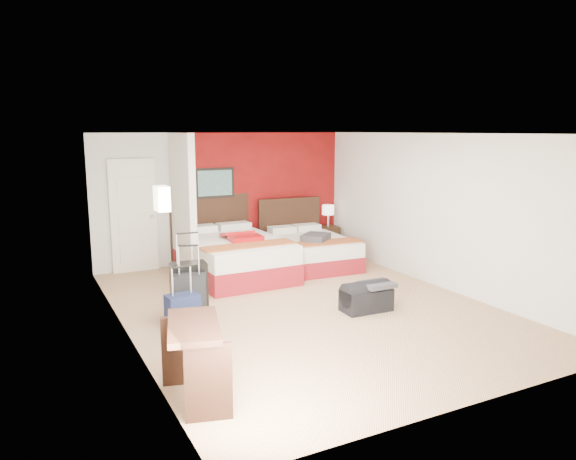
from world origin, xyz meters
TOP-DOWN VIEW (x-y plane):
  - ground at (0.00, 0.00)m, footprint 6.50×6.50m
  - room_walls at (-1.40, 1.42)m, footprint 5.02×6.52m
  - red_accent_panel at (0.75, 3.23)m, footprint 3.50×0.04m
  - partition_wall at (-1.00, 2.61)m, footprint 0.12×1.20m
  - entry_door at (-1.75, 3.20)m, footprint 0.82×0.06m
  - bed_left at (-0.26, 2.07)m, footprint 1.60×2.26m
  - bed_right at (1.33, 2.08)m, footprint 1.38×1.89m
  - red_suitcase_open at (-0.16, 1.97)m, footprint 0.59×0.79m
  - jacket_bundle at (1.23, 1.78)m, footprint 0.67×0.66m
  - nightstand at (2.19, 2.94)m, footprint 0.44×0.44m
  - table_lamp at (2.19, 2.94)m, footprint 0.30×0.30m
  - suitcase_black at (-1.59, 0.38)m, footprint 0.51×0.35m
  - suitcase_charcoal at (-1.66, 0.11)m, footprint 0.50×0.40m
  - suitcase_navy at (-1.92, -0.42)m, footprint 0.42×0.28m
  - duffel_bag at (0.72, -0.56)m, footprint 0.72×0.40m
  - jacket_draped at (0.87, -0.61)m, footprint 0.46×0.39m
  - desk at (-2.26, -1.99)m, footprint 0.70×1.03m

SIDE VIEW (x-z plane):
  - ground at x=0.00m, z-range 0.00..0.00m
  - duffel_bag at x=0.72m, z-range 0.00..0.36m
  - suitcase_navy at x=-1.92m, z-range 0.00..0.54m
  - bed_right at x=1.33m, z-range 0.00..0.55m
  - nightstand at x=2.19m, z-range 0.00..0.56m
  - suitcase_charcoal at x=-1.66m, z-range 0.00..0.64m
  - bed_left at x=-0.26m, z-range 0.00..0.67m
  - suitcase_black at x=-1.59m, z-range 0.00..0.73m
  - jacket_draped at x=0.87m, z-range 0.36..0.42m
  - desk at x=-2.26m, z-range 0.00..0.78m
  - jacket_bundle at x=1.23m, z-range 0.55..0.67m
  - red_suitcase_open at x=-0.16m, z-range 0.67..0.77m
  - table_lamp at x=2.19m, z-range 0.56..1.01m
  - entry_door at x=-1.75m, z-range 0.00..2.05m
  - red_accent_panel at x=0.75m, z-range 0.00..2.50m
  - partition_wall at x=-1.00m, z-range 0.00..2.50m
  - room_walls at x=-1.40m, z-range 0.01..2.51m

